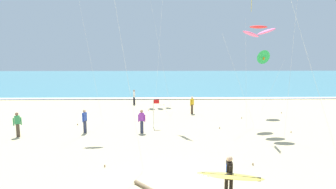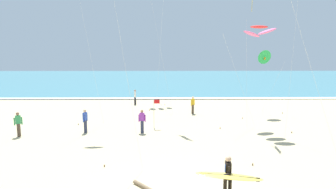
{
  "view_description": "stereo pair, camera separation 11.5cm",
  "coord_description": "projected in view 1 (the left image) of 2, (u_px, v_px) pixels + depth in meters",
  "views": [
    {
      "loc": [
        -0.54,
        -8.96,
        5.17
      ],
      "look_at": [
        -0.24,
        6.22,
        3.01
      ],
      "focal_mm": 29.29,
      "sensor_mm": 36.0,
      "label": 1
    },
    {
      "loc": [
        -0.42,
        -8.96,
        5.17
      ],
      "look_at": [
        -0.24,
        6.22,
        3.01
      ],
      "focal_mm": 29.29,
      "sensor_mm": 36.0,
      "label": 2
    }
  ],
  "objects": [
    {
      "name": "driftwood_log",
      "position": [
        150.0,
        189.0,
        10.53
      ],
      "size": [
        1.35,
        1.41,
        0.15
      ],
      "primitive_type": "cylinder",
      "rotation": [
        0.0,
        1.57,
        2.33
      ],
      "color": "#846B4C",
      "rests_on": "ground"
    },
    {
      "name": "bystander_white_top",
      "position": [
        134.0,
        97.0,
        29.02
      ],
      "size": [
        0.24,
        0.49,
        1.59
      ],
      "color": "black",
      "rests_on": "ground"
    },
    {
      "name": "bystander_yellow_top",
      "position": [
        192.0,
        105.0,
        24.45
      ],
      "size": [
        0.38,
        0.38,
        1.59
      ],
      "color": "#4C3D2D",
      "rests_on": "ground"
    },
    {
      "name": "ocean_water",
      "position": [
        165.0,
        78.0,
        62.39
      ],
      "size": [
        160.0,
        60.0,
        0.08
      ],
      "primitive_type": "cube",
      "color": "teal",
      "rests_on": "ground"
    },
    {
      "name": "surfer_lead",
      "position": [
        230.0,
        176.0,
        9.48
      ],
      "size": [
        2.31,
        1.02,
        1.71
      ],
      "color": "black",
      "rests_on": "ground"
    },
    {
      "name": "bystander_purple_top",
      "position": [
        142.0,
        121.0,
        18.37
      ],
      "size": [
        0.5,
        0.22,
        1.59
      ],
      "color": "#2D334C",
      "rests_on": "ground"
    },
    {
      "name": "bystander_green_top",
      "position": [
        18.0,
        124.0,
        17.49
      ],
      "size": [
        0.44,
        0.32,
        1.59
      ],
      "color": "#4C3D2D",
      "rests_on": "ground"
    },
    {
      "name": "bystander_blue_top",
      "position": [
        85.0,
        121.0,
        18.44
      ],
      "size": [
        0.28,
        0.48,
        1.59
      ],
      "color": "#2D334C",
      "rests_on": "ground"
    },
    {
      "name": "kite_arc_scarlet_extra",
      "position": [
        258.0,
        31.0,
        19.12
      ],
      "size": [
        3.56,
        2.98,
        7.25
      ],
      "color": "pink",
      "rests_on": "ground"
    },
    {
      "name": "shoreline_foam",
      "position": [
        167.0,
        98.0,
        32.99
      ],
      "size": [
        160.0,
        1.17,
        0.01
      ],
      "primitive_type": "cube",
      "color": "white",
      "rests_on": "ocean_water"
    },
    {
      "name": "kite_delta_emerald_high",
      "position": [
        263.0,
        57.0,
        23.58
      ],
      "size": [
        2.73,
        0.77,
        5.66
      ],
      "color": "green",
      "rests_on": "ground"
    },
    {
      "name": "lifeguard_flag",
      "position": [
        154.0,
        110.0,
        19.72
      ],
      "size": [
        0.44,
        0.05,
        2.1
      ],
      "color": "silver",
      "rests_on": "ground"
    }
  ]
}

